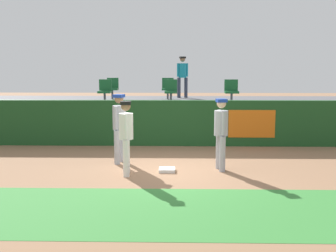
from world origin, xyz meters
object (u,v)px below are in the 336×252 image
at_px(player_runner_visitor, 119,123).
at_px(seat_front_center, 171,90).
at_px(player_fielder_home, 126,133).
at_px(seat_front_left, 105,90).
at_px(player_coach_visitor, 221,129).
at_px(seat_front_right, 231,90).
at_px(first_base, 167,170).
at_px(seat_back_center, 168,87).
at_px(spectator_hooded, 182,74).
at_px(seat_back_left, 112,87).

height_order(player_runner_visitor, seat_front_center, seat_front_center).
distance_m(player_fielder_home, seat_front_left, 5.50).
bearing_deg(player_coach_visitor, seat_front_right, 159.57).
bearing_deg(seat_front_right, first_base, -113.69).
distance_m(first_base, seat_front_right, 5.63).
xyz_separation_m(first_base, seat_back_center, (-0.15, 6.72, 1.70)).
xyz_separation_m(player_fielder_home, spectator_hooded, (1.40, 7.81, 1.22)).
xyz_separation_m(player_runner_visitor, spectator_hooded, (1.74, 6.53, 1.17)).
bearing_deg(seat_front_center, first_base, -90.12).
height_order(first_base, seat_front_left, seat_front_left).
bearing_deg(seat_front_center, seat_front_left, 180.00).
bearing_deg(player_runner_visitor, seat_back_center, -173.48).
bearing_deg(spectator_hooded, seat_front_right, 108.19).
distance_m(player_fielder_home, seat_front_right, 6.17).
relative_size(player_fielder_home, spectator_hooded, 1.05).
bearing_deg(player_fielder_home, first_base, 106.67).
bearing_deg(seat_back_center, player_coach_visitor, -77.18).
bearing_deg(first_base, player_coach_visitor, 7.48).
xyz_separation_m(first_base, player_coach_visitor, (1.34, 0.18, 1.00)).
bearing_deg(seat_back_center, spectator_hooded, 51.18).
xyz_separation_m(player_coach_visitor, seat_back_left, (-3.70, 6.54, 0.70)).
relative_size(seat_back_left, spectator_hooded, 0.50).
bearing_deg(seat_back_center, seat_front_left, -140.76).
bearing_deg(first_base, seat_front_center, 89.88).
distance_m(player_coach_visitor, seat_back_left, 7.54).
bearing_deg(player_runner_visitor, player_fielder_home, 32.64).
bearing_deg(seat_front_left, player_runner_visitor, -75.24).
bearing_deg(first_base, player_fielder_home, -159.46).
distance_m(seat_back_left, spectator_hooded, 2.94).
xyz_separation_m(player_fielder_home, seat_front_center, (0.97, 5.28, 0.71)).
xyz_separation_m(seat_back_left, seat_front_right, (4.51, -1.80, 0.00)).
bearing_deg(spectator_hooded, player_runner_visitor, 59.14).
bearing_deg(spectator_hooded, player_coach_visitor, 81.10).
height_order(first_base, seat_front_center, seat_front_center).
height_order(player_runner_visitor, seat_front_right, seat_front_right).
bearing_deg(player_coach_visitor, seat_front_center, -174.97).
height_order(first_base, seat_back_left, seat_back_left).
height_order(seat_back_left, seat_front_center, same).
relative_size(first_base, seat_back_center, 0.48).
distance_m(player_fielder_home, player_runner_visitor, 1.32).
height_order(player_fielder_home, seat_back_left, seat_back_left).
bearing_deg(first_base, player_runner_visitor, 144.84).
height_order(seat_front_center, seat_front_left, same).
xyz_separation_m(first_base, seat_front_center, (0.01, 4.92, 1.70)).
distance_m(seat_front_center, seat_front_left, 2.36).
bearing_deg(seat_front_right, player_runner_visitor, -130.82).
relative_size(player_coach_visitor, seat_back_left, 2.14).
distance_m(first_base, seat_front_left, 5.71).
xyz_separation_m(seat_front_center, spectator_hooded, (0.43, 2.53, 0.51)).
distance_m(player_runner_visitor, spectator_hooded, 6.86).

